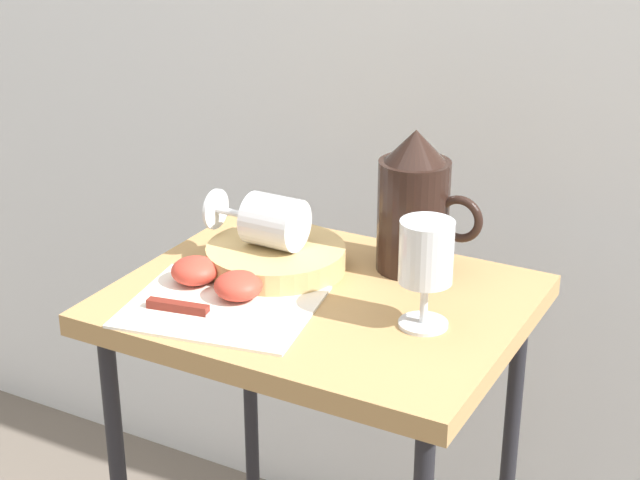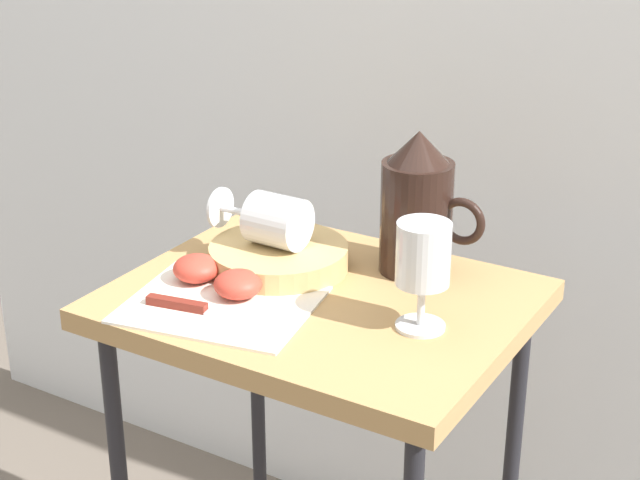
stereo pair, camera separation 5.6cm
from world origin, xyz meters
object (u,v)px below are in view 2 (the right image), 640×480
object	(u,v)px
wine_glass_upright	(423,260)
apple_half_left	(197,268)
pitcher	(417,215)
table	(320,349)
knife	(198,308)
basket_tray	(279,257)
apple_half_right	(238,284)
wine_glass_tipped_near	(275,220)

from	to	relation	value
wine_glass_upright	apple_half_left	world-z (taller)	wine_glass_upright
wine_glass_upright	apple_half_left	size ratio (longest dim) A/B	2.17
pitcher	table	bearing A→B (deg)	-118.63
knife	wine_glass_upright	bearing A→B (deg)	23.56
basket_tray	apple_half_right	size ratio (longest dim) A/B	3.04
table	apple_half_right	world-z (taller)	apple_half_right
table	wine_glass_upright	world-z (taller)	wine_glass_upright
basket_tray	wine_glass_upright	bearing A→B (deg)	-13.42
wine_glass_upright	pitcher	bearing A→B (deg)	118.08
pitcher	apple_half_right	xyz separation A→B (m)	(-0.16, -0.21, -0.06)
basket_tray	knife	size ratio (longest dim) A/B	0.96
pitcher	apple_half_right	distance (m)	0.27
table	wine_glass_tipped_near	world-z (taller)	wine_glass_tipped_near
wine_glass_upright	apple_half_right	distance (m)	0.26
pitcher	wine_glass_tipped_near	size ratio (longest dim) A/B	1.44
wine_glass_tipped_near	apple_half_left	xyz separation A→B (m)	(-0.06, -0.10, -0.05)
apple_half_left	apple_half_right	distance (m)	0.08
pitcher	wine_glass_upright	bearing A→B (deg)	-61.92
wine_glass_upright	apple_half_right	world-z (taller)	wine_glass_upright
pitcher	wine_glass_upright	world-z (taller)	pitcher
table	wine_glass_tipped_near	xyz separation A→B (m)	(-0.10, 0.04, 0.16)
apple_half_left	knife	size ratio (longest dim) A/B	0.31
basket_tray	apple_half_right	xyz separation A→B (m)	(0.01, -0.11, 0.00)
basket_tray	apple_half_left	world-z (taller)	apple_half_left
apple_half_right	knife	world-z (taller)	apple_half_right
apple_half_left	basket_tray	bearing A→B (deg)	54.50
table	apple_half_right	bearing A→B (deg)	-141.61
wine_glass_upright	knife	world-z (taller)	wine_glass_upright
table	wine_glass_tipped_near	distance (m)	0.19
wine_glass_upright	wine_glass_tipped_near	world-z (taller)	wine_glass_upright
table	wine_glass_tipped_near	size ratio (longest dim) A/B	5.13
basket_tray	knife	bearing A→B (deg)	-93.51
pitcher	knife	world-z (taller)	pitcher
table	apple_half_left	world-z (taller)	apple_half_left
pitcher	apple_half_left	bearing A→B (deg)	-141.11
apple_half_right	knife	xyz separation A→B (m)	(-0.02, -0.06, -0.01)
apple_half_right	pitcher	bearing A→B (deg)	51.94
table	wine_glass_upright	distance (m)	0.24
table	knife	distance (m)	0.19
wine_glass_tipped_near	knife	bearing A→B (deg)	-91.56
pitcher	knife	bearing A→B (deg)	-123.76
apple_half_right	basket_tray	bearing A→B (deg)	94.29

